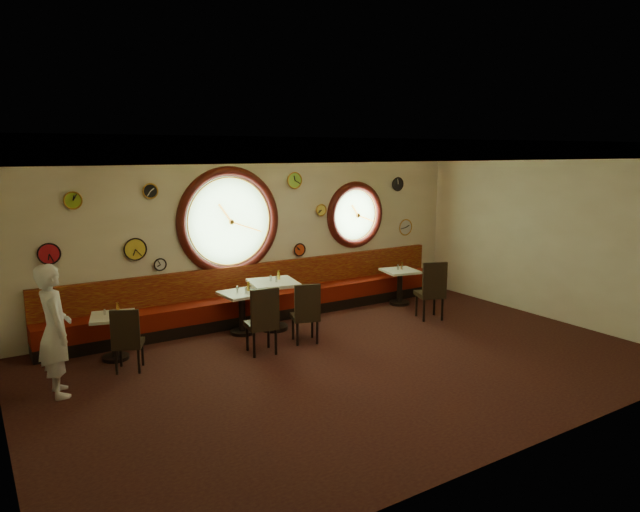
{
  "coord_description": "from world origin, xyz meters",
  "views": [
    {
      "loc": [
        -4.69,
        -6.53,
        3.11
      ],
      "look_at": [
        -0.04,
        0.8,
        1.5
      ],
      "focal_mm": 32.0,
      "sensor_mm": 36.0,
      "label": 1
    }
  ],
  "objects": [
    {
      "name": "porthole_right_glass",
      "position": [
        2.2,
        3.0,
        1.8
      ],
      "size": [
        1.1,
        0.02,
        1.1
      ],
      "primitive_type": "cylinder",
      "rotation": [
        1.57,
        0.0,
        0.0
      ],
      "color": "#81BB70",
      "rests_on": "wall_back"
    },
    {
      "name": "condiment_b_pepper",
      "position": [
        -0.72,
        2.08,
        0.78
      ],
      "size": [
        0.04,
        0.04,
        0.1
      ],
      "primitive_type": "cylinder",
      "color": "silver",
      "rests_on": "table_b"
    },
    {
      "name": "molding_right",
      "position": [
        4.45,
        0.0,
        3.11
      ],
      "size": [
        0.1,
        6.0,
        0.18
      ],
      "primitive_type": "cube",
      "color": "#380D0A",
      "rests_on": "wall_back"
    },
    {
      "name": "ceiling",
      "position": [
        0.0,
        0.0,
        3.2
      ],
      "size": [
        9.0,
        6.0,
        0.02
      ],
      "primitive_type": "cube",
      "color": "gold",
      "rests_on": "wall_back"
    },
    {
      "name": "molding_back",
      "position": [
        0.0,
        2.95,
        3.11
      ],
      "size": [
        9.0,
        0.1,
        0.18
      ],
      "primitive_type": "cube",
      "color": "#380D0A",
      "rests_on": "wall_back"
    },
    {
      "name": "chair_b",
      "position": [
        -0.93,
        1.03,
        0.61
      ],
      "size": [
        0.51,
        0.51,
        0.66
      ],
      "rotation": [
        0.0,
        0.0,
        -0.14
      ],
      "color": "black",
      "rests_on": "floor"
    },
    {
      "name": "banquette_base",
      "position": [
        0.0,
        2.72,
        0.1
      ],
      "size": [
        8.0,
        0.55,
        0.2
      ],
      "primitive_type": "cube",
      "color": "black",
      "rests_on": "floor"
    },
    {
      "name": "wall_clock_8",
      "position": [
        -2.3,
        2.96,
        1.5
      ],
      "size": [
        0.36,
        0.03,
        0.36
      ],
      "primitive_type": "cylinder",
      "rotation": [
        1.57,
        0.0,
        0.0
      ],
      "color": "gold",
      "rests_on": "wall_back"
    },
    {
      "name": "wall_back",
      "position": [
        0.0,
        3.0,
        1.6
      ],
      "size": [
        9.0,
        0.02,
        3.2
      ],
      "primitive_type": "cube",
      "color": "beige",
      "rests_on": "floor"
    },
    {
      "name": "condiment_d_bottle",
      "position": [
        2.84,
        2.21,
        0.8
      ],
      "size": [
        0.05,
        0.05,
        0.15
      ],
      "primitive_type": "cylinder",
      "color": "#C8832F",
      "rests_on": "table_d"
    },
    {
      "name": "porthole_right_ring",
      "position": [
        2.2,
        2.95,
        1.8
      ],
      "size": [
        1.09,
        0.03,
        1.09
      ],
      "primitive_type": "torus",
      "rotation": [
        1.57,
        0.0,
        0.0
      ],
      "color": "#C3872E",
      "rests_on": "wall_back"
    },
    {
      "name": "condiment_b_bottle",
      "position": [
        -0.62,
        2.2,
        0.81
      ],
      "size": [
        0.05,
        0.05,
        0.16
      ],
      "primitive_type": "cylinder",
      "color": "gold",
      "rests_on": "table_b"
    },
    {
      "name": "condiment_c_bottle",
      "position": [
        -0.04,
        2.16,
        0.95
      ],
      "size": [
        0.05,
        0.05,
        0.16
      ],
      "primitive_type": "cylinder",
      "color": "yellow",
      "rests_on": "table_c"
    },
    {
      "name": "banquette_seat",
      "position": [
        0.0,
        2.72,
        0.35
      ],
      "size": [
        8.0,
        0.55,
        0.3
      ],
      "primitive_type": "cube",
      "color": "#5E0F08",
      "rests_on": "banquette_base"
    },
    {
      "name": "table_d",
      "position": [
        2.77,
        2.18,
        0.45
      ],
      "size": [
        0.77,
        0.77,
        0.72
      ],
      "color": "black",
      "rests_on": "floor"
    },
    {
      "name": "condiment_d_salt",
      "position": [
        2.74,
        2.22,
        0.78
      ],
      "size": [
        0.04,
        0.04,
        0.11
      ],
      "primitive_type": "cylinder",
      "color": "#BABABE",
      "rests_on": "table_d"
    },
    {
      "name": "condiment_b_salt",
      "position": [
        -0.83,
        2.18,
        0.79
      ],
      "size": [
        0.04,
        0.04,
        0.11
      ],
      "primitive_type": "cylinder",
      "color": "silver",
      "rests_on": "table_b"
    },
    {
      "name": "wall_clock_9",
      "position": [
        3.3,
        2.96,
        2.4
      ],
      "size": [
        0.28,
        0.03,
        0.28
      ],
      "primitive_type": "cylinder",
      "rotation": [
        1.57,
        0.0,
        0.0
      ],
      "color": "black",
      "rests_on": "wall_back"
    },
    {
      "name": "wall_clock_7",
      "position": [
        0.75,
        2.96,
        2.55
      ],
      "size": [
        0.3,
        0.03,
        0.3
      ],
      "primitive_type": "cylinder",
      "rotation": [
        1.57,
        0.0,
        0.0
      ],
      "color": "#96D341",
      "rests_on": "wall_back"
    },
    {
      "name": "condiment_c_pepper",
      "position": [
        -0.17,
        2.0,
        0.92
      ],
      "size": [
        0.04,
        0.04,
        0.11
      ],
      "primitive_type": "cylinder",
      "color": "silver",
      "rests_on": "table_c"
    },
    {
      "name": "banquette_back",
      "position": [
        0.0,
        2.94,
        0.75
      ],
      "size": [
        8.0,
        0.1,
        0.55
      ],
      "primitive_type": "cube",
      "color": "#61070B",
      "rests_on": "wall_back"
    },
    {
      "name": "condiment_d_pepper",
      "position": [
        2.81,
        2.17,
        0.76
      ],
      "size": [
        0.03,
        0.03,
        0.09
      ],
      "primitive_type": "cylinder",
      "color": "silver",
      "rests_on": "table_d"
    },
    {
      "name": "wall_clock_2",
      "position": [
        1.35,
        2.96,
        1.95
      ],
      "size": [
        0.22,
        0.03,
        0.22
      ],
      "primitive_type": "cylinder",
      "rotation": [
        1.57,
        0.0,
        0.0
      ],
      "color": "#EAD24E",
      "rests_on": "wall_back"
    },
    {
      "name": "porthole_left_frame",
      "position": [
        -0.6,
        2.98,
        1.85
      ],
      "size": [
        1.98,
        0.18,
        1.98
      ],
      "primitive_type": "torus",
      "rotation": [
        1.57,
        0.0,
        0.0
      ],
      "color": "#380D0A",
      "rests_on": "wall_back"
    },
    {
      "name": "chair_d",
      "position": [
        2.55,
        1.01,
        0.63
      ],
      "size": [
        0.59,
        0.59,
        0.68
      ],
      "rotation": [
        0.0,
        0.0,
        -0.34
      ],
      "color": "black",
      "rests_on": "floor"
    },
    {
      "name": "table_a",
      "position": [
        -2.91,
        2.05,
        0.44
      ],
      "size": [
        0.77,
        0.77,
        0.69
      ],
      "color": "black",
      "rests_on": "floor"
    },
    {
      "name": "table_b",
      "position": [
        -0.77,
        2.16,
        0.46
      ],
      "size": [
        0.7,
        0.7,
        0.73
      ],
      "color": "black",
      "rests_on": "floor"
    },
    {
      "name": "chair_a",
      "position": [
        -2.87,
        1.42,
        0.54
      ],
      "size": [
        0.52,
        0.52,
        0.58
      ],
      "rotation": [
        0.0,
        0.0,
        -0.43
      ],
      "color": "black",
      "rests_on": "floor"
    },
    {
      "name": "floor",
      "position": [
        0.0,
        0.0,
        0.0
      ],
      "size": [
        9.0,
        6.0,
        0.0
      ],
      "primitive_type": "cube",
      "color": "black",
      "rests_on": "ground"
    },
    {
      "name": "condiment_c_salt",
      "position": [
        -0.22,
        2.12,
        0.92
      ],
      "size": [
        0.04,
        0.04,
        0.11
      ],
      "primitive_type": "cylinder",
      "color": "#BBBBC0",
      "rests_on": "table_c"
    },
    {
      "name": "condiment_a_bottle",
      "position": [
        -2.81,
        2.17,
        0.77
      ],
      "size": [
        0.05,
        0.05,
        0.16
      ],
      "primitive_type": "cylinder",
      "color": "#C4812E",
      "rests_on": "table_a"
    },
    {
      "name": "wall_front",
      "position": [
        0.0,
        -3.0,
        1.6
      ],
      "size": [
        9.0,
        0.02,
        3.2
      ],
      "primitive_type": "cube",
      "color": "beige",
      "rests_on": "floor"
    },
    {
      "name": "porthole_left_glass",
      "position": [
        -0.6,
        3.0,
        1.85
      ],
      "size": [
        1.66,
        0.02,
        1.66
      ],
      "primitive_type": "cylinder",
      "rotation": [
        1.57,
        0.0,
        0.0
      ],
      "color": "#81BB70",
      "rests_on": "wall_back"
    },
    {
      "name": "chair_c",
      "position": [
        -0.1,
        1.12,
        0.58
      ],
      "size": [
        0.53,
        0.53,
        0.62
      ],
      "rotation": [
        0.0,
        0.0,
        -0.3
      ],
      "color": "black",
      "rests_on": "floor"
    },
    {
      "name": "condiment_a_salt",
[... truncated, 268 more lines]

